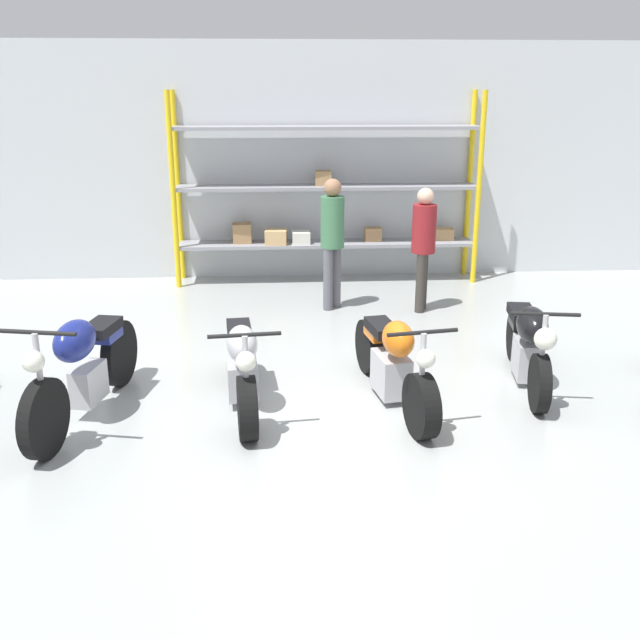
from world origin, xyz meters
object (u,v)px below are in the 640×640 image
object	(u,v)px
person_near_rack	(332,233)
motorcycle_black	(528,343)
motorcycle_silver	(242,366)
person_browsing	(424,240)
motorcycle_orange	(393,362)
shelving_rack	(324,195)
motorcycle_blue	(83,365)

from	to	relation	value
person_near_rack	motorcycle_black	bearing A→B (deg)	165.87
motorcycle_black	person_near_rack	xyz separation A→B (m)	(-1.78, 2.76, 0.61)
motorcycle_silver	person_browsing	world-z (taller)	person_browsing
motorcycle_orange	person_near_rack	distance (m)	3.18
motorcycle_silver	motorcycle_black	bearing A→B (deg)	91.47
motorcycle_silver	shelving_rack	bearing A→B (deg)	161.30
shelving_rack	motorcycle_black	distance (m)	4.74
motorcycle_blue	person_near_rack	size ratio (longest dim) A/B	1.23
motorcycle_silver	person_browsing	distance (m)	3.79
motorcycle_blue	person_near_rack	bearing A→B (deg)	153.88
person_browsing	shelving_rack	bearing A→B (deg)	-34.04
motorcycle_blue	motorcycle_orange	xyz separation A→B (m)	(2.87, 0.18, -0.12)
person_browsing	motorcycle_blue	bearing A→B (deg)	60.04
motorcycle_black	motorcycle_blue	bearing A→B (deg)	-74.07
shelving_rack	person_near_rack	xyz separation A→B (m)	(0.01, -1.53, -0.30)
motorcycle_blue	motorcycle_black	distance (m)	4.34
motorcycle_orange	person_browsing	xyz separation A→B (m)	(0.87, 2.93, 0.59)
motorcycle_blue	person_near_rack	xyz separation A→B (m)	(2.53, 3.28, 0.54)
motorcycle_blue	person_browsing	bearing A→B (deg)	141.28
motorcycle_blue	motorcycle_silver	xyz separation A→B (m)	(1.43, 0.16, -0.10)
shelving_rack	person_browsing	xyz separation A→B (m)	(1.22, -1.70, -0.37)
motorcycle_silver	person_near_rack	distance (m)	3.37
shelving_rack	motorcycle_orange	size ratio (longest dim) A/B	2.20
motorcycle_orange	person_browsing	world-z (taller)	person_browsing
shelving_rack	person_near_rack	world-z (taller)	shelving_rack
motorcycle_orange	motorcycle_black	distance (m)	1.48
motorcycle_blue	motorcycle_black	bearing A→B (deg)	108.34
motorcycle_orange	person_near_rack	size ratio (longest dim) A/B	1.19
motorcycle_orange	motorcycle_black	world-z (taller)	same
motorcycle_black	person_browsing	distance (m)	2.71
person_browsing	motorcycle_silver	bearing A→B (deg)	72.21
shelving_rack	motorcycle_black	xyz separation A→B (m)	(1.80, -4.30, -0.90)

